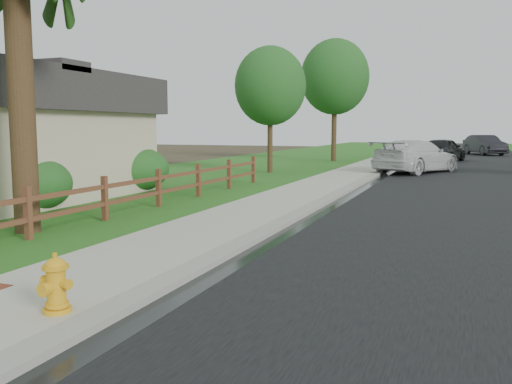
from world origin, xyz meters
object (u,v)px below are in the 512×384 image
at_px(ranch_fence, 134,191).
at_px(fire_hydrant, 56,285).
at_px(dark_car_mid, 443,150).
at_px(white_suv, 416,156).

height_order(ranch_fence, fire_hydrant, ranch_fence).
distance_m(ranch_fence, dark_car_mid, 27.21).
relative_size(fire_hydrant, white_suv, 0.13).
height_order(fire_hydrant, dark_car_mid, dark_car_mid).
bearing_deg(dark_car_mid, ranch_fence, 93.04).
bearing_deg(white_suv, fire_hydrant, 109.06).
relative_size(ranch_fence, white_suv, 3.04).
distance_m(fire_hydrant, dark_car_mid, 33.40).
xyz_separation_m(ranch_fence, white_suv, (5.60, 16.27, 0.21)).
xyz_separation_m(fire_hydrant, dark_car_mid, (3.03, 33.26, 0.38)).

